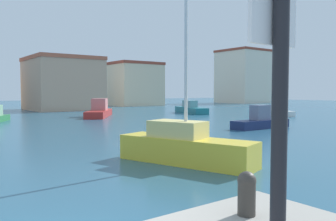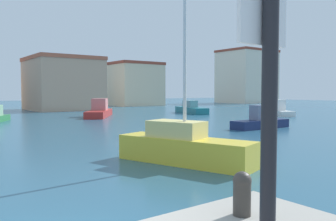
{
  "view_description": "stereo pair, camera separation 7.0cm",
  "coord_description": "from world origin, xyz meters",
  "px_view_note": "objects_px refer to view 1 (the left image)",
  "views": [
    {
      "loc": [
        -1.5,
        -4.99,
        2.55
      ],
      "look_at": [
        16.19,
        18.87,
        0.92
      ],
      "focal_mm": 37.01,
      "sensor_mm": 36.0,
      "label": 1
    },
    {
      "loc": [
        -1.44,
        -5.03,
        2.55
      ],
      "look_at": [
        16.19,
        18.87,
        0.92
      ],
      "focal_mm": 37.01,
      "sensor_mm": 36.0,
      "label": 2
    }
  ],
  "objects_px": {
    "mooring_bollard": "(247,192)",
    "sailboat_yellow_behind_lamppost": "(184,146)",
    "motorboat_navy_distant_north": "(260,121)",
    "motorboat_white_inner_mooring": "(277,110)",
    "motorboat_red_distant_east": "(99,111)",
    "motorboat_teal_near_pier": "(191,109)"
  },
  "relations": [
    {
      "from": "mooring_bollard",
      "to": "sailboat_yellow_behind_lamppost",
      "type": "bearing_deg",
      "value": 56.55
    },
    {
      "from": "motorboat_navy_distant_north",
      "to": "motorboat_white_inner_mooring",
      "type": "bearing_deg",
      "value": 31.61
    },
    {
      "from": "motorboat_red_distant_east",
      "to": "sailboat_yellow_behind_lamppost",
      "type": "bearing_deg",
      "value": -108.27
    },
    {
      "from": "motorboat_red_distant_east",
      "to": "motorboat_teal_near_pier",
      "type": "relative_size",
      "value": 1.06
    },
    {
      "from": "mooring_bollard",
      "to": "motorboat_red_distant_east",
      "type": "xyz_separation_m",
      "value": [
        11.91,
        29.53,
        -0.69
      ]
    },
    {
      "from": "mooring_bollard",
      "to": "motorboat_navy_distant_north",
      "type": "distance_m",
      "value": 20.41
    },
    {
      "from": "sailboat_yellow_behind_lamppost",
      "to": "motorboat_navy_distant_north",
      "type": "height_order",
      "value": "sailboat_yellow_behind_lamppost"
    },
    {
      "from": "sailboat_yellow_behind_lamppost",
      "to": "motorboat_teal_near_pier",
      "type": "xyz_separation_m",
      "value": [
        18.67,
        21.66,
        -0.11
      ]
    },
    {
      "from": "motorboat_teal_near_pier",
      "to": "motorboat_navy_distant_north",
      "type": "relative_size",
      "value": 1.35
    },
    {
      "from": "mooring_bollard",
      "to": "sailboat_yellow_behind_lamppost",
      "type": "height_order",
      "value": "sailboat_yellow_behind_lamppost"
    },
    {
      "from": "mooring_bollard",
      "to": "motorboat_red_distant_east",
      "type": "relative_size",
      "value": 0.08
    },
    {
      "from": "motorboat_red_distant_east",
      "to": "motorboat_navy_distant_north",
      "type": "relative_size",
      "value": 1.44
    },
    {
      "from": "motorboat_white_inner_mooring",
      "to": "motorboat_teal_near_pier",
      "type": "bearing_deg",
      "value": 122.48
    },
    {
      "from": "sailboat_yellow_behind_lamppost",
      "to": "motorboat_white_inner_mooring",
      "type": "xyz_separation_m",
      "value": [
        23.89,
        13.47,
        -0.1
      ]
    },
    {
      "from": "motorboat_white_inner_mooring",
      "to": "sailboat_yellow_behind_lamppost",
      "type": "bearing_deg",
      "value": -150.58
    },
    {
      "from": "mooring_bollard",
      "to": "motorboat_teal_near_pier",
      "type": "relative_size",
      "value": 0.09
    },
    {
      "from": "sailboat_yellow_behind_lamppost",
      "to": "mooring_bollard",
      "type": "bearing_deg",
      "value": -123.45
    },
    {
      "from": "motorboat_red_distant_east",
      "to": "motorboat_teal_near_pier",
      "type": "xyz_separation_m",
      "value": [
        11.09,
        -1.31,
        -0.07
      ]
    },
    {
      "from": "motorboat_red_distant_east",
      "to": "motorboat_navy_distant_north",
      "type": "bearing_deg",
      "value": -76.24
    },
    {
      "from": "motorboat_red_distant_east",
      "to": "motorboat_navy_distant_north",
      "type": "xyz_separation_m",
      "value": [
        4.16,
        -16.98,
        -0.1
      ]
    },
    {
      "from": "motorboat_red_distant_east",
      "to": "motorboat_teal_near_pier",
      "type": "bearing_deg",
      "value": -6.75
    },
    {
      "from": "motorboat_teal_near_pier",
      "to": "motorboat_white_inner_mooring",
      "type": "bearing_deg",
      "value": -57.52
    }
  ]
}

